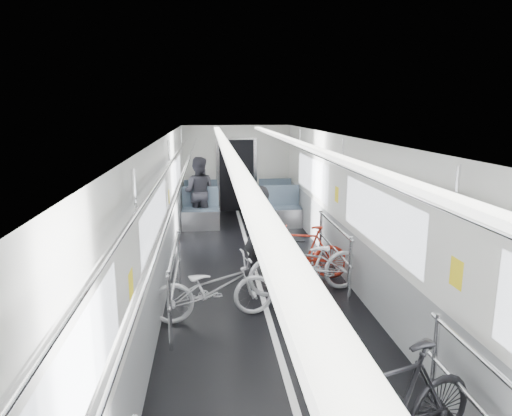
% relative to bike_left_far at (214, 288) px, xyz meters
% --- Properties ---
extents(car_shell, '(3.02, 14.01, 2.41)m').
position_rel_bike_left_far_xyz_m(car_shell, '(0.75, 1.67, 0.68)').
color(car_shell, black).
rests_on(car_shell, ground).
extents(bike_left_far, '(1.77, 0.87, 0.89)m').
position_rel_bike_left_far_xyz_m(bike_left_far, '(0.00, 0.00, 0.00)').
color(bike_left_far, '#B6B6BB').
rests_on(bike_left_far, floor).
extents(bike_right_near, '(1.78, 1.01, 1.03)m').
position_rel_bike_left_far_xyz_m(bike_right_near, '(1.37, -2.81, 0.07)').
color(bike_right_near, black).
rests_on(bike_right_near, floor).
extents(bike_right_mid, '(1.96, 0.96, 0.98)m').
position_rel_bike_left_far_xyz_m(bike_right_mid, '(1.45, 0.75, 0.05)').
color(bike_right_mid, '#B3B4B9').
rests_on(bike_right_mid, floor).
extents(bike_right_far, '(1.58, 0.81, 0.91)m').
position_rel_bike_left_far_xyz_m(bike_right_far, '(1.54, 1.45, 0.01)').
color(bike_right_far, '#A22213').
rests_on(bike_right_far, floor).
extents(bike_aisle, '(0.67, 1.58, 0.81)m').
position_rel_bike_left_far_xyz_m(bike_aisle, '(1.15, 1.34, -0.04)').
color(bike_aisle, black).
rests_on(bike_aisle, floor).
extents(person_standing, '(0.67, 0.52, 1.61)m').
position_rel_bike_left_far_xyz_m(person_standing, '(0.80, 1.44, 0.36)').
color(person_standing, black).
rests_on(person_standing, floor).
extents(person_seated, '(0.93, 0.78, 1.72)m').
position_rel_bike_left_far_xyz_m(person_seated, '(-0.29, 5.14, 0.41)').
color(person_seated, '#28272E').
rests_on(person_seated, floor).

